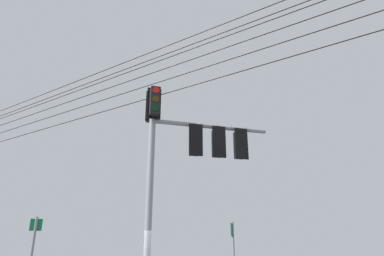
# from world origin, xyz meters

# --- Properties ---
(signal_mast_assembly) EXTENTS (2.22, 3.85, 6.86)m
(signal_mast_assembly) POSITION_xyz_m (-1.32, 0.35, 4.94)
(signal_mast_assembly) COLOR gray
(signal_mast_assembly) RESTS_ON ground
(overhead_wire_span) EXTENTS (13.17, 28.83, 2.39)m
(overhead_wire_span) POSITION_xyz_m (-0.31, 0.80, 7.56)
(overhead_wire_span) COLOR black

